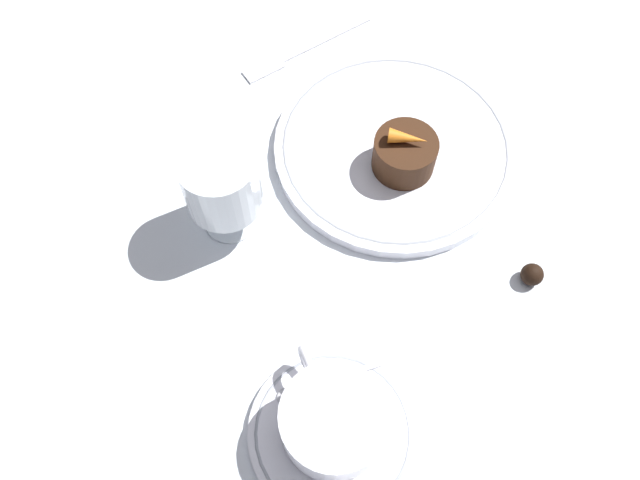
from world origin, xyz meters
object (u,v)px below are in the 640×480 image
at_px(fork, 294,54).
at_px(dessert_cake, 405,154).
at_px(dinner_plate, 395,148).
at_px(coffee_cup, 333,421).
at_px(wine_glass, 222,185).

distance_m(fork, dessert_cake, 0.22).
relative_size(dinner_plate, fork, 1.49).
bearing_deg(fork, coffee_cup, 161.25).
distance_m(wine_glass, fork, 0.26).
bearing_deg(dessert_cake, coffee_cup, 140.06).
relative_size(coffee_cup, fork, 0.65).
relative_size(coffee_cup, dessert_cake, 1.74).
relative_size(dinner_plate, coffee_cup, 2.29).
relative_size(coffee_cup, wine_glass, 1.07).
relative_size(wine_glass, dessert_cake, 1.63).
bearing_deg(dinner_plate, wine_glass, 92.40).
height_order(coffee_cup, fork, coffee_cup).
distance_m(coffee_cup, dessert_cake, 0.29).
bearing_deg(dinner_plate, dessert_cake, 168.93).
xyz_separation_m(wine_glass, fork, (0.19, -0.16, -0.07)).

